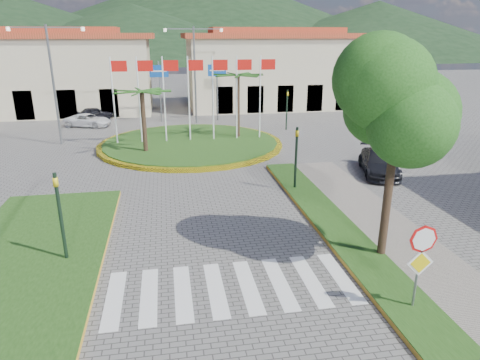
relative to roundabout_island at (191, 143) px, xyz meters
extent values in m
cube|color=gray|center=(6.00, -20.00, -0.10)|extent=(4.00, 28.00, 0.15)
cube|color=#1E4313|center=(4.80, -20.00, -0.09)|extent=(1.60, 28.00, 0.18)
cube|color=#1E4313|center=(-6.50, -16.00, -0.09)|extent=(5.00, 14.00, 0.18)
cube|color=silver|center=(0.00, -18.00, -0.17)|extent=(8.00, 3.00, 0.01)
cylinder|color=yellow|center=(0.00, 0.00, -0.06)|extent=(12.70, 12.70, 0.24)
cylinder|color=#1E4313|center=(0.00, 0.00, -0.03)|extent=(12.00, 12.00, 0.30)
cylinder|color=black|center=(-3.00, -2.00, 1.85)|extent=(0.28, 0.28, 4.05)
cylinder|color=black|center=(3.50, 1.00, 2.16)|extent=(0.28, 0.28, 4.68)
cylinder|color=silver|center=(-5.00, 0.50, 2.82)|extent=(0.10, 0.10, 6.00)
cube|color=red|center=(-4.45, 0.50, 5.22)|extent=(1.00, 0.03, 0.70)
cylinder|color=silver|center=(-3.34, 0.50, 2.82)|extent=(0.10, 0.10, 6.00)
cube|color=red|center=(-2.79, 0.50, 5.22)|extent=(1.00, 0.03, 0.70)
cylinder|color=silver|center=(-1.67, 0.50, 2.82)|extent=(0.10, 0.10, 6.00)
cube|color=red|center=(-1.12, 0.50, 5.22)|extent=(1.00, 0.03, 0.70)
cylinder|color=silver|center=(0.00, 0.50, 2.82)|extent=(0.10, 0.10, 6.00)
cube|color=red|center=(0.55, 0.50, 5.22)|extent=(1.00, 0.03, 0.70)
cylinder|color=silver|center=(1.66, 0.50, 2.82)|extent=(0.10, 0.10, 6.00)
cube|color=red|center=(2.21, 0.50, 5.22)|extent=(1.00, 0.03, 0.70)
cylinder|color=silver|center=(3.33, 0.50, 2.82)|extent=(0.10, 0.10, 6.00)
cube|color=red|center=(3.88, 0.50, 5.22)|extent=(1.00, 0.03, 0.70)
cylinder|color=silver|center=(5.00, 0.50, 2.82)|extent=(0.10, 0.10, 6.00)
cube|color=red|center=(5.55, 0.50, 5.22)|extent=(1.00, 0.03, 0.70)
cylinder|color=slate|center=(4.90, -20.00, 1.07)|extent=(0.07, 0.07, 2.50)
cylinder|color=red|center=(4.90, -20.05, 2.07)|extent=(0.80, 0.03, 0.80)
cube|color=yellow|center=(4.90, -20.06, 1.37)|extent=(0.78, 0.03, 0.78)
cylinder|color=black|center=(5.50, -17.00, 2.02)|extent=(0.28, 0.28, 4.40)
ellipsoid|color=#1C4B14|center=(5.50, -17.00, 5.02)|extent=(3.60, 3.60, 3.20)
cylinder|color=black|center=(-5.20, -15.50, 1.42)|extent=(0.12, 0.12, 3.20)
imported|color=yellow|center=(-5.20, -15.50, 2.42)|extent=(0.15, 0.18, 0.90)
cylinder|color=black|center=(4.50, -10.00, 1.42)|extent=(0.12, 0.12, 3.20)
imported|color=yellow|center=(4.50, -10.00, 2.42)|extent=(0.15, 0.18, 0.90)
cylinder|color=black|center=(8.00, 4.00, 1.42)|extent=(0.12, 0.12, 3.20)
imported|color=yellow|center=(8.00, 4.00, 2.42)|extent=(0.18, 0.15, 0.90)
cylinder|color=slate|center=(-2.00, 9.00, 2.42)|extent=(0.12, 0.12, 5.20)
cube|color=#0E44A1|center=(-2.00, 8.94, 4.22)|extent=(1.60, 0.05, 1.00)
cylinder|color=slate|center=(3.00, 9.00, 2.42)|extent=(0.12, 0.12, 5.20)
cube|color=#0E44A1|center=(3.00, 8.94, 4.22)|extent=(1.60, 0.05, 1.00)
cylinder|color=slate|center=(1.00, 8.00, 3.82)|extent=(0.16, 0.16, 8.00)
cube|color=slate|center=(-0.20, 8.00, 7.62)|extent=(2.40, 0.08, 0.08)
cube|color=slate|center=(2.20, 8.00, 7.62)|extent=(2.40, 0.08, 0.08)
cylinder|color=slate|center=(-9.00, 2.00, 3.82)|extent=(0.16, 0.16, 8.00)
cube|color=slate|center=(-10.20, 2.00, 7.62)|extent=(2.40, 0.08, 0.08)
cube|color=slate|center=(-7.80, 2.00, 7.62)|extent=(2.40, 0.08, 0.08)
cube|color=beige|center=(-14.00, 16.00, 3.32)|extent=(22.00, 9.00, 7.00)
cube|color=#943A1C|center=(-14.00, 16.00, 7.07)|extent=(23.32, 9.54, 0.50)
cube|color=#943A1C|center=(-14.00, 16.00, 7.57)|extent=(16.50, 4.95, 0.60)
cube|color=beige|center=(10.00, 16.00, 3.32)|extent=(18.00, 9.00, 7.00)
cube|color=#943A1C|center=(10.00, 16.00, 7.07)|extent=(19.08, 9.54, 0.50)
cube|color=#943A1C|center=(10.00, 16.00, 7.57)|extent=(13.50, 4.95, 0.60)
cone|color=black|center=(15.00, 138.00, 14.82)|extent=(180.00, 180.00, 30.00)
cone|color=black|center=(70.00, 113.00, 8.82)|extent=(120.00, 120.00, 18.00)
cone|color=black|center=(-10.00, 108.00, 7.82)|extent=(110.00, 110.00, 16.00)
imported|color=silver|center=(-8.11, 8.03, 0.35)|extent=(4.18, 2.93, 1.06)
imported|color=black|center=(-8.00, 11.54, 0.38)|extent=(3.46, 2.07, 1.10)
imported|color=black|center=(3.53, 13.43, 0.36)|extent=(3.38, 1.60, 1.07)
imported|color=black|center=(9.87, -8.18, 0.46)|extent=(3.00, 4.75, 1.28)
camera|label=1|loc=(-1.61, -29.21, 7.17)|focal=32.00mm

